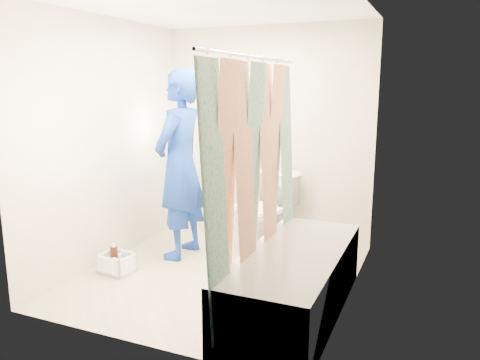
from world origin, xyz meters
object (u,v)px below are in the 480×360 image
at_px(bathtub, 294,279).
at_px(cleaning_caddy, 117,264).
at_px(toilet, 264,212).
at_px(plumber, 180,165).

relative_size(bathtub, cleaning_caddy, 5.32).
relative_size(toilet, plumber, 0.43).
distance_m(toilet, plumber, 1.03).
height_order(bathtub, toilet, toilet).
relative_size(toilet, cleaning_caddy, 2.53).
bearing_deg(bathtub, plumber, 152.47).
bearing_deg(bathtub, toilet, 119.50).
bearing_deg(toilet, plumber, -135.32).
bearing_deg(toilet, bathtub, -49.22).
relative_size(plumber, cleaning_caddy, 5.82).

